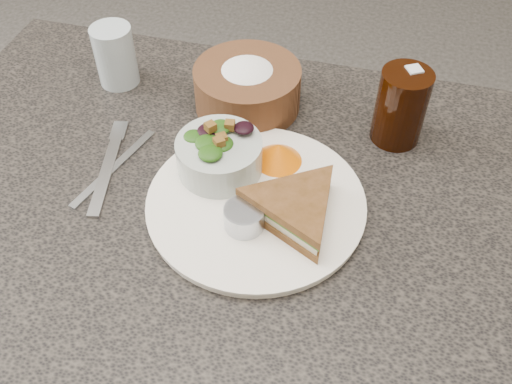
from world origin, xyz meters
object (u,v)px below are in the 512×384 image
object	(u,v)px
sandwich	(295,208)
dressing_ramekin	(244,218)
cola_glass	(402,104)
water_glass	(115,56)
bread_basket	(247,82)
dining_table	(231,324)
salad_bowl	(219,151)
dinner_plate	(256,203)

from	to	relation	value
sandwich	dressing_ramekin	xyz separation A→B (m)	(-0.06, -0.03, -0.01)
sandwich	cola_glass	distance (m)	0.25
dressing_ramekin	water_glass	xyz separation A→B (m)	(-0.30, 0.27, 0.02)
bread_basket	dining_table	bearing A→B (deg)	-85.10
salad_bowl	cola_glass	world-z (taller)	cola_glass
water_glass	salad_bowl	bearing A→B (deg)	-36.38
dinner_plate	cola_glass	distance (m)	0.27
dining_table	bread_basket	xyz separation A→B (m)	(-0.02, 0.20, 0.42)
bread_basket	cola_glass	distance (m)	0.24
dining_table	bread_basket	distance (m)	0.47
dining_table	cola_glass	bearing A→B (deg)	38.90
bread_basket	water_glass	bearing A→B (deg)	177.77
dinner_plate	water_glass	xyz separation A→B (m)	(-0.30, 0.22, 0.04)
sandwich	cola_glass	bearing A→B (deg)	89.00
cola_glass	dressing_ramekin	bearing A→B (deg)	-125.80
salad_bowl	water_glass	size ratio (longest dim) A/B	1.19
sandwich	water_glass	xyz separation A→B (m)	(-0.36, 0.24, 0.02)
dinner_plate	salad_bowl	size ratio (longest dim) A/B	2.45
salad_bowl	water_glass	distance (m)	0.29
water_glass	dining_table	bearing A→B (deg)	-39.58
sandwich	bread_basket	bearing A→B (deg)	146.03
dressing_ramekin	cola_glass	xyz separation A→B (m)	(0.18, 0.24, 0.04)
dinner_plate	water_glass	world-z (taller)	water_glass
cola_glass	dining_table	bearing A→B (deg)	-141.10
dining_table	water_glass	world-z (taller)	water_glass
dinner_plate	sandwich	size ratio (longest dim) A/B	1.87
dining_table	cola_glass	xyz separation A→B (m)	(0.23, 0.18, 0.44)
dining_table	water_glass	bearing A→B (deg)	140.42
dining_table	dressing_ramekin	world-z (taller)	dressing_ramekin
dining_table	salad_bowl	size ratio (longest dim) A/B	8.16
salad_bowl	dressing_ramekin	distance (m)	0.11
dinner_plate	cola_glass	bearing A→B (deg)	48.81
dinner_plate	bread_basket	distance (m)	0.23
dinner_plate	salad_bowl	xyz separation A→B (m)	(-0.07, 0.05, 0.04)
bread_basket	water_glass	distance (m)	0.23
dining_table	dressing_ramekin	xyz separation A→B (m)	(0.05, -0.06, 0.40)
dining_table	sandwich	bearing A→B (deg)	-16.61
sandwich	bread_basket	xyz separation A→B (m)	(-0.13, 0.23, 0.01)
salad_bowl	dressing_ramekin	bearing A→B (deg)	-56.08
dinner_plate	cola_glass	xyz separation A→B (m)	(0.17, 0.20, 0.06)
sandwich	water_glass	world-z (taller)	water_glass
water_glass	cola_glass	bearing A→B (deg)	-2.89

